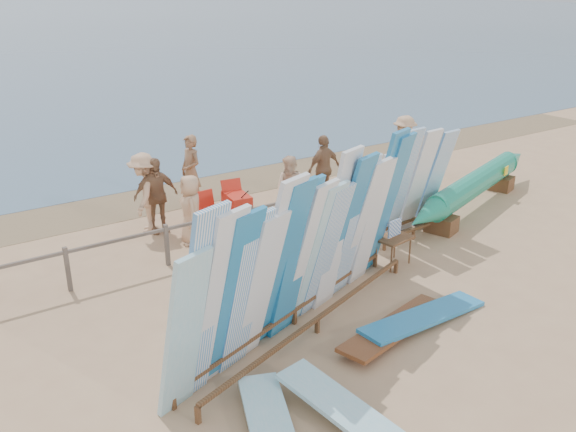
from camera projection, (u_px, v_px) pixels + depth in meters
ground at (241, 328)px, 10.32m from camera, size 160.00×160.00×0.00m
wet_sand_strip at (102, 207)px, 15.87m from camera, size 40.00×2.60×0.01m
fence at (166, 237)px, 12.41m from camera, size 12.08×0.08×0.90m
main_surfboard_rack at (307, 255)px, 9.85m from camera, size 5.90×2.61×3.02m
side_surfboard_rack at (410, 187)px, 13.62m from camera, size 2.37×0.87×2.63m
outrigger_canoe at (475, 185)px, 15.52m from camera, size 6.98×2.82×1.02m
vendor_table at (393, 250)px, 12.52m from camera, size 0.82×0.64×1.00m
flat_board_d at (423, 323)px, 10.49m from camera, size 2.73×0.73×0.26m
flat_board_c at (396, 332)px, 10.22m from camera, size 2.75×1.23×0.23m
beach_chair_left at (208, 221)px, 14.18m from camera, size 0.64×0.66×0.95m
beach_chair_right at (242, 217)px, 14.46m from camera, size 0.78×0.79×0.90m
stroller at (237, 211)px, 14.29m from camera, size 0.68×0.90×1.15m
beachgoer_10 at (324, 168)px, 16.05m from camera, size 1.08×0.53×1.78m
beachgoer_7 at (191, 171)px, 15.63m from camera, size 0.46×0.73×1.88m
beachgoer_3 at (145, 193)px, 14.03m from camera, size 1.05×1.30×1.88m
beachgoer_6 at (191, 210)px, 13.41m from camera, size 0.59×0.85×1.59m
beachgoer_extra_0 at (404, 148)px, 17.82m from camera, size 1.28×0.68×1.89m
beachgoer_8 at (291, 190)px, 14.64m from camera, size 0.69×0.88×1.64m
beachgoer_4 at (156, 196)px, 14.00m from camera, size 1.06×0.48×1.79m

